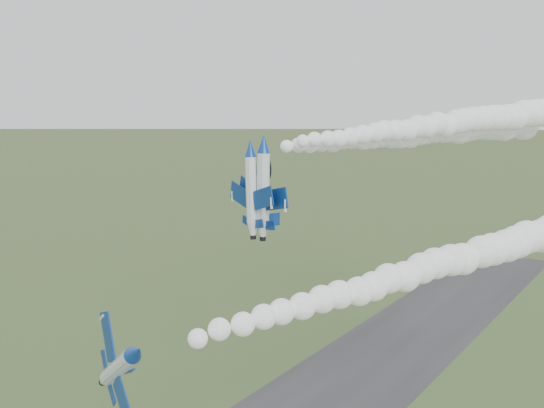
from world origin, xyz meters
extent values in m
cylinder|color=white|center=(12.12, -10.60, 30.70)|extent=(4.97, 8.62, 2.09)
cone|color=navy|center=(10.21, -15.57, 30.70)|extent=(2.75, 2.81, 2.09)
cone|color=white|center=(13.95, -5.82, 30.70)|extent=(2.60, 2.44, 2.09)
cylinder|color=black|center=(14.31, -4.88, 30.70)|extent=(1.21, 0.94, 1.06)
ellipsoid|color=black|center=(11.77, -12.79, 31.02)|extent=(2.34, 3.20, 1.40)
cube|color=navy|center=(10.69, -9.19, 33.10)|extent=(3.41, 3.23, 3.89)
cube|color=navy|center=(13.88, -10.41, 28.13)|extent=(3.41, 3.23, 3.89)
cube|color=navy|center=(12.77, -6.33, 32.03)|extent=(1.53, 1.47, 1.71)
cube|color=navy|center=(14.47, -6.99, 29.38)|extent=(1.53, 1.47, 1.71)
cube|color=navy|center=(14.54, -7.27, 31.44)|extent=(2.34, 2.18, 1.35)
cylinder|color=white|center=(-1.12, 21.98, 44.57)|extent=(4.92, 8.83, 1.66)
cone|color=navy|center=(-3.25, 16.81, 44.57)|extent=(2.42, 2.78, 1.66)
cone|color=white|center=(0.93, 26.95, 44.57)|extent=(2.26, 2.39, 1.66)
cylinder|color=black|center=(1.33, 27.93, 44.57)|extent=(1.02, 0.91, 0.84)
ellipsoid|color=black|center=(-2.02, 19.88, 45.16)|extent=(2.18, 3.23, 1.11)
cube|color=navy|center=(-3.71, 23.96, 44.24)|extent=(5.45, 4.19, 0.40)
cube|color=navy|center=(2.13, 21.55, 44.57)|extent=(5.45, 4.19, 0.40)
cube|color=navy|center=(-0.99, 26.72, 44.48)|extent=(2.40, 1.88, 0.22)
cube|color=navy|center=(2.13, 25.43, 44.66)|extent=(2.40, 1.88, 0.22)
cube|color=navy|center=(0.41, 25.87, 45.94)|extent=(0.87, 1.66, 2.32)
cylinder|color=white|center=(0.88, 22.29, 45.26)|extent=(5.10, 9.45, 1.73)
cone|color=navy|center=(-1.32, 16.73, 45.26)|extent=(2.52, 2.95, 1.73)
cone|color=white|center=(3.00, 27.64, 45.26)|extent=(2.36, 2.53, 1.73)
cylinder|color=black|center=(3.41, 28.69, 45.26)|extent=(1.07, 0.95, 0.88)
ellipsoid|color=black|center=(0.00, 20.02, 45.89)|extent=(2.27, 3.45, 1.15)
cube|color=navy|center=(-1.94, 24.38, 45.17)|extent=(5.82, 4.43, 0.28)
cube|color=navy|center=(4.36, 21.89, 45.01)|extent=(5.82, 4.43, 0.28)
cube|color=navy|center=(0.95, 27.36, 45.30)|extent=(2.56, 1.98, 0.17)
cube|color=navy|center=(4.30, 26.03, 45.22)|extent=(2.56, 1.98, 0.17)
cube|color=navy|center=(2.56, 26.43, 46.73)|extent=(0.84, 1.75, 2.48)
camera|label=1|loc=(48.42, -42.09, 51.29)|focal=40.00mm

